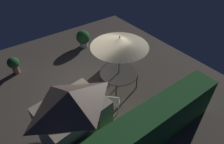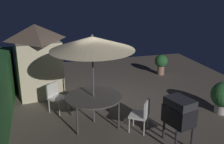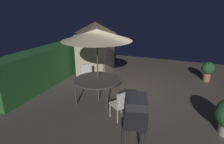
# 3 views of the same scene
# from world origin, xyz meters

# --- Properties ---
(ground_plane) EXTENTS (11.00, 11.00, 0.00)m
(ground_plane) POSITION_xyz_m (0.00, 0.00, 0.00)
(ground_plane) COLOR brown
(hedge_backdrop) EXTENTS (5.65, 0.86, 1.53)m
(hedge_backdrop) POSITION_xyz_m (0.00, 3.50, 0.76)
(hedge_backdrop) COLOR #28602D
(hedge_backdrop) RESTS_ON ground
(garden_shed) EXTENTS (2.14, 1.75, 2.46)m
(garden_shed) POSITION_xyz_m (1.85, 2.22, 1.25)
(garden_shed) COLOR #C6B793
(garden_shed) RESTS_ON ground
(patio_table) EXTENTS (1.59, 1.59, 0.80)m
(patio_table) POSITION_xyz_m (-0.94, 0.80, 0.75)
(patio_table) COLOR #47423D
(patio_table) RESTS_ON ground
(patio_umbrella) EXTENTS (2.24, 2.24, 2.52)m
(patio_umbrella) POSITION_xyz_m (-0.94, 0.80, 2.28)
(patio_umbrella) COLOR #4C4C51
(patio_umbrella) RESTS_ON ground
(bbq_grill) EXTENTS (0.81, 0.66, 1.20)m
(bbq_grill) POSITION_xyz_m (-2.57, -0.92, 0.85)
(bbq_grill) COLOR black
(bbq_grill) RESTS_ON ground
(chair_near_shed) EXTENTS (0.65, 0.65, 0.90)m
(chair_near_shed) POSITION_xyz_m (-1.77, -0.31, 0.52)
(chair_near_shed) COLOR silver
(chair_near_shed) RESTS_ON ground
(chair_far_side) EXTENTS (0.65, 0.65, 0.90)m
(chair_far_side) POSITION_xyz_m (0.06, 1.77, 0.52)
(chair_far_side) COLOR silver
(chair_far_side) RESTS_ON ground
(potted_plant_by_shed) EXTENTS (0.77, 0.77, 0.97)m
(potted_plant_by_shed) POSITION_xyz_m (-1.44, -3.08, 0.54)
(potted_plant_by_shed) COLOR silver
(potted_plant_by_shed) RESTS_ON ground
(potted_plant_by_grill) EXTENTS (0.55, 0.55, 0.88)m
(potted_plant_by_grill) POSITION_xyz_m (2.41, -2.89, 0.53)
(potted_plant_by_grill) COLOR #936651
(potted_plant_by_grill) RESTS_ON ground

